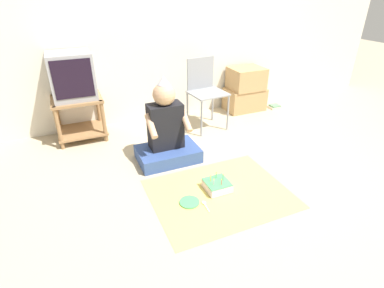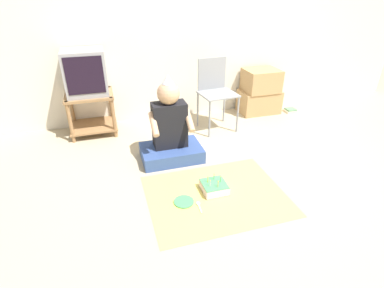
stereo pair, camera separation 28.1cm
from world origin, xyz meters
name	(u,v)px [view 1 (the left image)]	position (x,y,z in m)	size (l,w,h in m)	color
ground_plane	(269,179)	(0.00, 0.00, 0.00)	(16.00, 16.00, 0.00)	tan
wall_back	(190,19)	(0.00, 1.94, 1.27)	(6.40, 0.06, 2.55)	silver
tv_stand	(79,114)	(-1.56, 1.67, 0.30)	(0.56, 0.48, 0.51)	#997047
tv	(72,76)	(-1.56, 1.67, 0.77)	(0.47, 0.43, 0.51)	#99999E
folding_chair	(205,88)	(-0.04, 1.39, 0.52)	(0.47, 0.44, 0.88)	gray
cardboard_box_stack	(245,90)	(0.77, 1.68, 0.31)	(0.57, 0.40, 0.63)	tan
book_pile	(274,107)	(1.23, 1.54, 0.02)	(0.17, 0.14, 0.05)	beige
person_seated	(167,134)	(-0.77, 0.77, 0.30)	(0.64, 0.43, 0.91)	#334C8C
party_cloth	(220,193)	(-0.55, -0.01, 0.00)	(1.22, 0.96, 0.01)	#EAD666
birthday_cake	(217,185)	(-0.54, 0.06, 0.05)	(0.22, 0.22, 0.15)	silver
paper_plate	(190,202)	(-0.85, -0.02, 0.01)	(0.17, 0.17, 0.01)	#4CB266
plastic_spoon_near	(205,204)	(-0.74, -0.09, 0.01)	(0.04, 0.15, 0.01)	white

